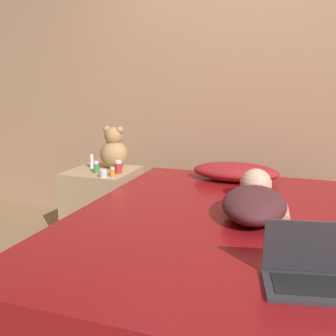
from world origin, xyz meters
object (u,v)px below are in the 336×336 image
pillow (235,172)px  person_lying (255,200)px  bottle_white (92,161)px  bottle_clear (103,173)px  bottle_red (118,167)px  bottle_green (96,167)px  teddy_bear (114,150)px  laptop (312,272)px  bottle_orange (112,172)px

pillow → person_lying: 0.73m
bottle_white → bottle_clear: (0.24, -0.25, -0.02)m
bottle_red → bottle_white: (-0.28, 0.10, 0.01)m
bottle_clear → bottle_green: bearing=137.3°
teddy_bear → bottle_clear: (0.07, -0.31, -0.12)m
bottle_white → bottle_clear: 0.35m
person_lying → laptop: laptop is taller
pillow → bottle_green: (-1.01, -0.18, -0.00)m
bottle_orange → person_lying: bearing=-23.1°
teddy_bear → bottle_green: teddy_bear is taller
teddy_bear → bottle_green: size_ratio=3.67×
pillow → bottle_orange: bearing=-164.0°
teddy_bear → bottle_red: teddy_bear is taller
pillow → teddy_bear: teddy_bear is taller
pillow → laptop: laptop is taller
person_lying → bottle_white: bearing=148.4°
bottle_red → bottle_clear: (-0.04, -0.16, -0.02)m
teddy_bear → bottle_white: size_ratio=3.08×
laptop → teddy_bear: bearing=124.5°
laptop → bottle_clear: laptop is taller
pillow → teddy_bear: 0.97m
pillow → bottle_orange: size_ratio=8.99×
pillow → bottle_white: size_ratio=5.63×
pillow → bottle_clear: pillow is taller
bottle_clear → laptop: bearing=-38.2°
bottle_clear → pillow: bearing=17.9°
bottle_orange → bottle_white: bearing=144.5°
bottle_green → person_lying: bearing=-22.6°
person_lying → bottle_orange: person_lying is taller
laptop → bottle_orange: laptop is taller
person_lying → pillow: bearing=102.0°
bottle_orange → bottle_green: bearing=160.5°
person_lying → bottle_red: (-1.08, 0.56, -0.01)m
person_lying → bottle_green: size_ratio=7.82×
bottle_white → laptop: bearing=-39.6°
teddy_bear → bottle_orange: 0.31m
teddy_bear → bottle_red: (0.11, -0.16, -0.10)m
person_lying → bottle_orange: (-1.07, 0.46, -0.03)m
laptop → pillow: bearing=98.1°
bottle_red → bottle_clear: 0.16m
person_lying → bottle_orange: 1.16m
bottle_clear → bottle_green: (-0.11, 0.11, 0.02)m
pillow → bottle_white: 1.14m
laptop → bottle_red: bearing=125.5°
person_lying → bottle_white: person_lying is taller
bottle_white → bottle_orange: bearing=-35.5°
bottle_red → bottle_white: bearing=160.9°
teddy_bear → bottle_clear: bearing=-77.4°
bottle_white → person_lying: bearing=-25.9°
person_lying → laptop: (0.28, -0.69, -0.03)m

